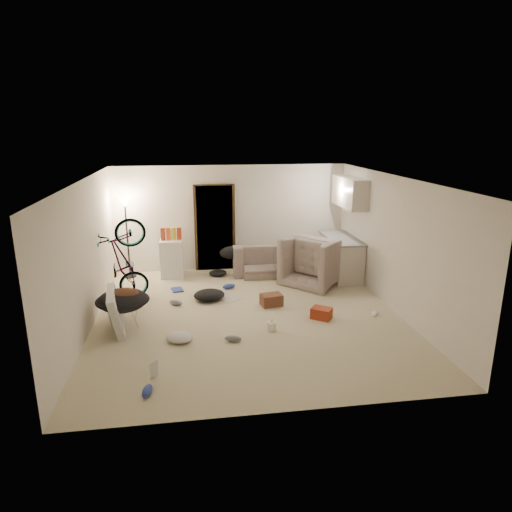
{
  "coord_description": "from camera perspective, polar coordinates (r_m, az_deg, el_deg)",
  "views": [
    {
      "loc": [
        -1.02,
        -7.71,
        3.34
      ],
      "look_at": [
        0.24,
        0.6,
        0.96
      ],
      "focal_mm": 32.0,
      "sensor_mm": 36.0,
      "label": 1
    }
  ],
  "objects": [
    {
      "name": "book_white",
      "position": [
        9.41,
        -5.81,
        -5.01
      ],
      "size": [
        0.2,
        0.26,
        0.02
      ],
      "primitive_type": "cube",
      "rotation": [
        0.0,
        0.0,
        -0.02
      ],
      "color": "silver",
      "rests_on": "floor"
    },
    {
      "name": "door_trim",
      "position": [
        10.92,
        -5.16,
        3.46
      ],
      "size": [
        0.97,
        0.04,
        2.1
      ],
      "primitive_type": "cube",
      "color": "#352512",
      "rests_on": "floor"
    },
    {
      "name": "shoe_1",
      "position": [
        9.05,
        -9.98,
        -5.76
      ],
      "size": [
        0.31,
        0.26,
        0.11
      ],
      "primitive_type": "ellipsoid",
      "rotation": [
        0.0,
        0.0,
        -0.58
      ],
      "color": "slate",
      "rests_on": "floor"
    },
    {
      "name": "shoe_4",
      "position": [
        8.72,
        14.6,
        -6.95
      ],
      "size": [
        0.21,
        0.26,
        0.09
      ],
      "primitive_type": "ellipsoid",
      "rotation": [
        0.0,
        0.0,
        1.04
      ],
      "color": "white",
      "rests_on": "floor"
    },
    {
      "name": "clothes_lump_a",
      "position": [
        9.22,
        -5.87,
        -4.87
      ],
      "size": [
        0.71,
        0.64,
        0.2
      ],
      "primitive_type": "ellipsoid",
      "rotation": [
        0.0,
        0.0,
        0.18
      ],
      "color": "black",
      "rests_on": "floor"
    },
    {
      "name": "wall_left",
      "position": [
        8.18,
        -20.58,
        -0.04
      ],
      "size": [
        0.02,
        6.0,
        2.5
      ],
      "primitive_type": "cube",
      "color": "white",
      "rests_on": "floor"
    },
    {
      "name": "counter_top",
      "position": [
        10.59,
        10.66,
        2.2
      ],
      "size": [
        0.64,
        1.54,
        0.04
      ],
      "primitive_type": "cube",
      "color": "gray",
      "rests_on": "kitchen_counter"
    },
    {
      "name": "shoe_2",
      "position": [
        6.31,
        -13.46,
        -16.07
      ],
      "size": [
        0.18,
        0.3,
        0.1
      ],
      "primitive_type": "ellipsoid",
      "rotation": [
        0.0,
        0.0,
        1.34
      ],
      "color": "#2C409F",
      "rests_on": "floor"
    },
    {
      "name": "hoodie",
      "position": [
        8.14,
        -16.07,
        -4.67
      ],
      "size": [
        0.5,
        0.42,
        0.22
      ],
      "primitive_type": "ellipsoid",
      "rotation": [
        0.0,
        0.0,
        0.05
      ],
      "color": "#4A2919",
      "rests_on": "saucer_chair"
    },
    {
      "name": "floor",
      "position": [
        8.47,
        -0.99,
        -7.51
      ],
      "size": [
        5.5,
        6.0,
        0.02
      ],
      "primitive_type": "cube",
      "color": "beige",
      "rests_on": "ground"
    },
    {
      "name": "ceiling",
      "position": [
        7.82,
        -1.08,
        9.7
      ],
      "size": [
        5.5,
        6.0,
        0.02
      ],
      "primitive_type": "cube",
      "color": "white",
      "rests_on": "wall_back"
    },
    {
      "name": "kitchen_counter",
      "position": [
        10.71,
        10.53,
        -0.2
      ],
      "size": [
        0.6,
        1.5,
        0.88
      ],
      "primitive_type": "cube",
      "color": "beige",
      "rests_on": "floor"
    },
    {
      "name": "wall_back",
      "position": [
        10.97,
        -3.12,
        4.78
      ],
      "size": [
        5.5,
        0.02,
        2.5
      ],
      "primitive_type": "cube",
      "color": "white",
      "rests_on": "floor"
    },
    {
      "name": "kitchen_uppers",
      "position": [
        10.45,
        11.63,
        7.82
      ],
      "size": [
        0.38,
        1.4,
        0.65
      ],
      "primitive_type": "cube",
      "color": "beige",
      "rests_on": "wall_right"
    },
    {
      "name": "doorway",
      "position": [
        10.95,
        -5.17,
        3.49
      ],
      "size": [
        0.85,
        0.1,
        2.04
      ],
      "primitive_type": "cube",
      "color": "black",
      "rests_on": "floor"
    },
    {
      "name": "snack_box_1",
      "position": [
        10.54,
        -10.88,
        2.67
      ],
      "size": [
        0.1,
        0.07,
        0.3
      ],
      "primitive_type": "cube",
      "rotation": [
        0.0,
        0.0,
        0.02
      ],
      "color": "#CB4B19",
      "rests_on": "mini_fridge"
    },
    {
      "name": "drink_case_a",
      "position": [
        8.88,
        1.94,
        -5.51
      ],
      "size": [
        0.44,
        0.35,
        0.23
      ],
      "primitive_type": "cube",
      "rotation": [
        0.0,
        0.0,
        0.18
      ],
      "color": "brown",
      "rests_on": "floor"
    },
    {
      "name": "snack_box_2",
      "position": [
        10.53,
        -10.23,
        2.7
      ],
      "size": [
        0.12,
        0.09,
        0.3
      ],
      "primitive_type": "cube",
      "rotation": [
        0.0,
        0.0,
        0.28
      ],
      "color": "yellow",
      "rests_on": "mini_fridge"
    },
    {
      "name": "armchair",
      "position": [
        10.25,
        7.79,
        -1.1
      ],
      "size": [
        1.57,
        1.58,
        0.77
      ],
      "primitive_type": "imported",
      "rotation": [
        0.0,
        0.0,
        2.33
      ],
      "color": "#3B433A",
      "rests_on": "floor"
    },
    {
      "name": "tv_box",
      "position": [
        8.17,
        -17.1,
        -6.49
      ],
      "size": [
        0.4,
        1.06,
        0.69
      ],
      "primitive_type": "cube",
      "rotation": [
        0.0,
        -0.21,
        0.14
      ],
      "color": "silver",
      "rests_on": "floor"
    },
    {
      "name": "drink_case_b",
      "position": [
        8.39,
        8.18,
        -7.09
      ],
      "size": [
        0.43,
        0.41,
        0.2
      ],
      "primitive_type": "cube",
      "rotation": [
        0.0,
        0.0,
        -0.63
      ],
      "color": "#A03318",
      "rests_on": "floor"
    },
    {
      "name": "saucer_chair",
      "position": [
        8.24,
        -16.28,
        -5.88
      ],
      "size": [
        0.91,
        0.91,
        0.65
      ],
      "color": "silver",
      "rests_on": "floor"
    },
    {
      "name": "book_asset",
      "position": [
        6.64,
        -13.05,
        -14.78
      ],
      "size": [
        0.29,
        0.28,
        0.02
      ],
      "primitive_type": "imported",
      "rotation": [
        0.0,
        0.0,
        0.95
      ],
      "color": "#A03318",
      "rests_on": "floor"
    },
    {
      "name": "floor_lamp",
      "position": [
        10.65,
        -15.93,
        4.18
      ],
      "size": [
        0.28,
        0.28,
        1.81
      ],
      "color": "black",
      "rests_on": "floor"
    },
    {
      "name": "bicycle",
      "position": [
        9.4,
        -16.02,
        -2.76
      ],
      "size": [
        1.8,
        0.98,
        0.99
      ],
      "primitive_type": "imported",
      "rotation": [
        0.0,
        -0.17,
        1.71
      ],
      "color": "black",
      "rests_on": "floor"
    },
    {
      "name": "wall_right",
      "position": [
        8.84,
        17.0,
        1.42
      ],
      "size": [
        0.02,
        6.0,
        2.5
      ],
      "primitive_type": "cube",
      "color": "white",
      "rests_on": "floor"
    },
    {
      "name": "sofa",
      "position": [
        10.79,
        1.99,
        -0.75
      ],
      "size": [
        1.86,
        0.76,
        0.54
      ],
      "primitive_type": "imported",
      "rotation": [
        0.0,
        0.0,
        3.12
      ],
      "color": "#3B433A",
      "rests_on": "floor"
    },
    {
      "name": "juicer",
      "position": [
        7.84,
        1.97,
        -8.69
      ],
      "size": [
        0.16,
        0.16,
        0.23
      ],
      "color": "white",
      "rests_on": "floor"
    },
    {
      "name": "shoe_0",
      "position": [
        9.81,
        -3.42,
        -3.8
      ],
      "size": [
        0.32,
        0.21,
        0.11
      ],
      "primitive_type": "ellipsoid",
      "rotation": [
        0.0,
        0.0,
        0.33
      ],
      "color": "#2C409F",
      "rests_on": "floor"
    },
    {
      "name": "snack_box_0",
      "position": [
        10.54,
        -11.54,
        2.64
      ],
      "size": [
        0.1,
        0.08,
        0.3
      ],
      "primitive_type": "cube",
      "rotation": [
        0.0,
        0.0,
        -0.06
      ],
      "color": "#A03318",
      "rests_on": "mini_fridge"
    },
    {
      "name": "mini_fridge",
      "position": [
        10.67,
        -10.46,
        -0.28
      ],
      "size": [
        0.52,
        0.52,
        0.87
      ],
      "primitive_type": "cube",
      "rotation": [
        0.0,
        0.0,
        -0.03
      ],
      "color": "white",
      "rests_on": "floor"
    },
    {
      "name": "newspaper",
      "position": [
        9.35,
        -3.55,
        -5.16
      ],
      "size": [
        0.64,
        0.67,
        0.01
      ],
      "primitive_type": "cube",
      "rotation": [
        0.0,
        0.0,
        0.58
      ],
      "color": "beige",
      "rests_on": "floor"
    },
    {
      "name": "shoe_3",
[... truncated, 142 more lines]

